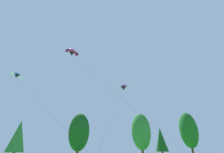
{
  "coord_description": "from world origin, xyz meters",
  "views": [
    {
      "loc": [
        -10.68,
        7.67,
        2.26
      ],
      "look_at": [
        -2.35,
        25.49,
        11.72
      ],
      "focal_mm": 25.07,
      "sensor_mm": 36.0,
      "label": 1
    }
  ],
  "objects": [
    {
      "name": "parafoil_kite_high_purple",
      "position": [
        6.9,
        38.59,
        16.35
      ],
      "size": [
        13.22,
        15.69,
        15.49
      ],
      "color": "purple"
    },
    {
      "name": "treeline_tree_e",
      "position": [
        14.37,
        43.31,
        7.01
      ],
      "size": [
        4.93,
        4.93,
        11.57
      ],
      "color": "#472D19",
      "rests_on": "ground_plane"
    },
    {
      "name": "treeline_tree_g",
      "position": [
        35.21,
        46.02,
        8.67
      ],
      "size": [
        5.67,
        5.67,
        14.32
      ],
      "color": "#472D19",
      "rests_on": "ground_plane"
    },
    {
      "name": "treeline_tree_f",
      "position": [
        22.29,
        45.18,
        5.34
      ],
      "size": [
        3.48,
        3.48,
        8.53
      ],
      "color": "#472D19",
      "rests_on": "ground_plane"
    },
    {
      "name": "parafoil_kite_far_blue_white",
      "position": [
        -15.68,
        38.86,
        15.06
      ],
      "size": [
        11.81,
        15.68,
        13.98
      ],
      "color": "blue"
    },
    {
      "name": "parafoil_kite_mid_magenta",
      "position": [
        -6.28,
        39.02,
        23.0
      ],
      "size": [
        13.57,
        18.11,
        22.24
      ],
      "color": "#D12893"
    },
    {
      "name": "treeline_tree_d",
      "position": [
        -1.72,
        44.31,
        6.25
      ],
      "size": [
        4.59,
        4.59,
        10.33
      ],
      "color": "#472D19",
      "rests_on": "ground_plane"
    },
    {
      "name": "treeline_tree_c",
      "position": [
        -13.64,
        45.95,
        5.07
      ],
      "size": [
        3.38,
        3.38,
        8.1
      ],
      "color": "#472D19",
      "rests_on": "ground_plane"
    }
  ]
}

